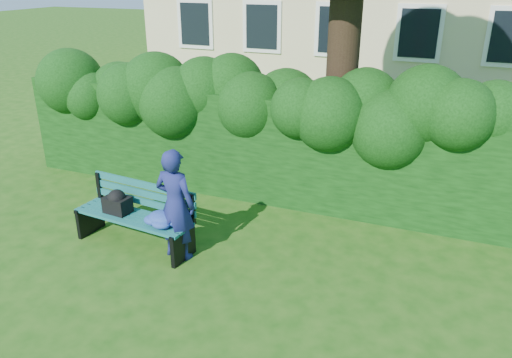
% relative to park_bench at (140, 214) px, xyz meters
% --- Properties ---
extents(ground, '(80.00, 80.00, 0.00)m').
position_rel_park_bench_xyz_m(ground, '(1.43, 0.20, -0.50)').
color(ground, '#194B0F').
rests_on(ground, ground).
extents(hedge, '(10.00, 1.00, 1.80)m').
position_rel_park_bench_xyz_m(hedge, '(1.43, 2.40, 0.40)').
color(hedge, black).
rests_on(hedge, ground).
extents(park_bench, '(1.83, 0.73, 0.89)m').
position_rel_park_bench_xyz_m(park_bench, '(0.00, 0.00, 0.00)').
color(park_bench, '#0E4945').
rests_on(park_bench, ground).
extents(man_reading, '(0.58, 0.39, 1.56)m').
position_rel_park_bench_xyz_m(man_reading, '(0.62, -0.04, 0.28)').
color(man_reading, navy).
rests_on(man_reading, ground).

